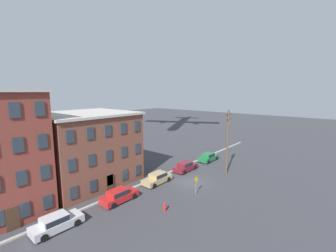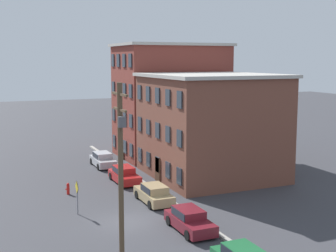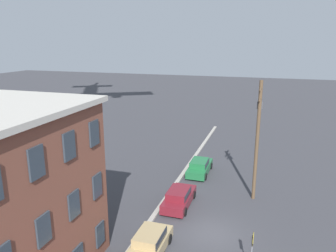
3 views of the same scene
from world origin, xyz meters
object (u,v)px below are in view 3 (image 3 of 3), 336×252
(car_tan, at_px, (149,243))
(utility_pole, at_px, (258,135))
(caution_sign, at_px, (252,245))
(car_green, at_px, (200,166))
(car_maroon, at_px, (179,197))

(car_tan, height_order, utility_pole, utility_pole)
(car_tan, relative_size, caution_sign, 1.79)
(car_green, distance_m, utility_pole, 8.10)
(caution_sign, bearing_deg, utility_pole, 2.64)
(utility_pole, bearing_deg, car_maroon, 119.09)
(car_maroon, bearing_deg, car_tan, 179.28)
(car_tan, distance_m, car_green, 13.26)
(caution_sign, distance_m, utility_pole, 9.87)
(car_maroon, relative_size, car_green, 1.00)
(car_tan, bearing_deg, caution_sign, -86.09)
(car_tan, bearing_deg, car_maroon, -0.72)
(car_maroon, height_order, caution_sign, caution_sign)
(car_green, relative_size, utility_pole, 0.45)
(car_green, height_order, utility_pole, utility_pole)
(caution_sign, bearing_deg, car_tan, 93.91)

